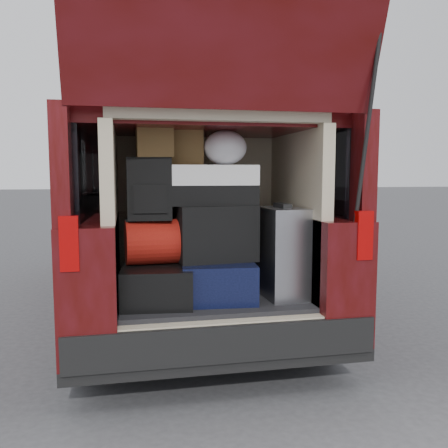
# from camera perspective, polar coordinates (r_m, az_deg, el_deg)

# --- Properties ---
(ground) EXTENTS (80.00, 80.00, 0.00)m
(ground) POSITION_cam_1_polar(r_m,az_deg,el_deg) (3.33, -1.02, -18.67)
(ground) COLOR #3A3A3C
(ground) RESTS_ON ground
(minivan) EXTENTS (1.90, 5.35, 2.77)m
(minivan) POSITION_cam_1_polar(r_m,az_deg,el_deg) (4.88, -5.01, 0.41)
(minivan) COLOR black
(minivan) RESTS_ON ground
(load_floor) EXTENTS (1.24, 1.05, 0.55)m
(load_floor) POSITION_cam_1_polar(r_m,az_deg,el_deg) (3.48, -1.88, -12.68)
(load_floor) COLOR black
(load_floor) RESTS_ON ground
(black_hardshell) EXTENTS (0.50, 0.65, 0.25)m
(black_hardshell) POSITION_cam_1_polar(r_m,az_deg,el_deg) (3.21, -7.96, -6.96)
(black_hardshell) COLOR black
(black_hardshell) RESTS_ON load_floor
(navy_hardshell) EXTENTS (0.53, 0.62, 0.26)m
(navy_hardshell) POSITION_cam_1_polar(r_m,az_deg,el_deg) (3.26, -0.90, -6.58)
(navy_hardshell) COLOR black
(navy_hardshell) RESTS_ON load_floor
(silver_roller) EXTENTS (0.28, 0.42, 0.61)m
(silver_roller) POSITION_cam_1_polar(r_m,az_deg,el_deg) (3.27, 6.98, -3.41)
(silver_roller) COLOR silver
(silver_roller) RESTS_ON load_floor
(red_duffel) EXTENTS (0.47, 0.33, 0.30)m
(red_duffel) POSITION_cam_1_polar(r_m,az_deg,el_deg) (3.18, -7.66, -2.10)
(red_duffel) COLOR maroon
(red_duffel) RESTS_ON black_hardshell
(black_soft_case) EXTENTS (0.55, 0.36, 0.38)m
(black_soft_case) POSITION_cam_1_polar(r_m,az_deg,el_deg) (3.21, -1.02, -1.05)
(black_soft_case) COLOR black
(black_soft_case) RESTS_ON navy_hardshell
(backpack) EXTENTS (0.29, 0.18, 0.40)m
(backpack) POSITION_cam_1_polar(r_m,az_deg,el_deg) (3.13, -8.95, 4.20)
(backpack) COLOR black
(backpack) RESTS_ON red_duffel
(twotone_duffel) EXTENTS (0.61, 0.33, 0.27)m
(twotone_duffel) POSITION_cam_1_polar(r_m,az_deg,el_deg) (3.23, -1.49, 4.72)
(twotone_duffel) COLOR silver
(twotone_duffel) RESTS_ON black_soft_case
(grocery_sack_lower) EXTENTS (0.24, 0.20, 0.21)m
(grocery_sack_lower) POSITION_cam_1_polar(r_m,az_deg,el_deg) (3.14, -8.38, 9.82)
(grocery_sack_lower) COLOR brown
(grocery_sack_lower) RESTS_ON backpack
(grocery_sack_upper) EXTENTS (0.26, 0.22, 0.23)m
(grocery_sack_upper) POSITION_cam_1_polar(r_m,az_deg,el_deg) (3.27, -4.56, 9.11)
(grocery_sack_upper) COLOR brown
(grocery_sack_upper) RESTS_ON twotone_duffel
(plastic_bag_center) EXTENTS (0.31, 0.30, 0.23)m
(plastic_bag_center) POSITION_cam_1_polar(r_m,az_deg,el_deg) (3.23, 0.14, 9.16)
(plastic_bag_center) COLOR white
(plastic_bag_center) RESTS_ON twotone_duffel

